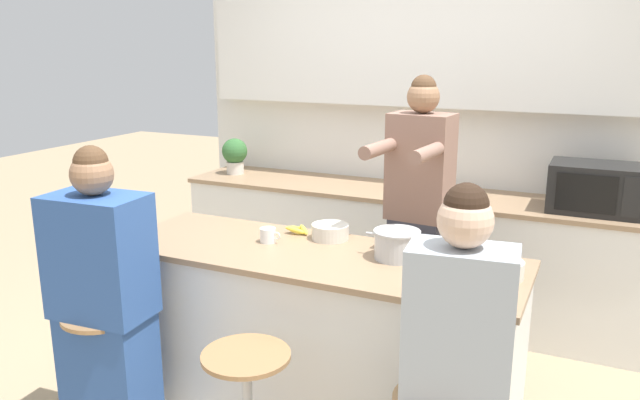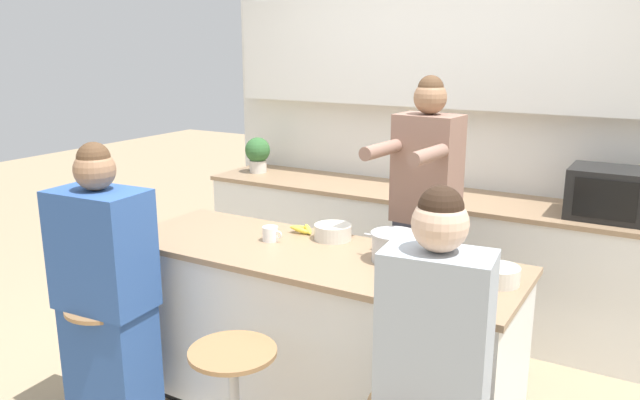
{
  "view_description": "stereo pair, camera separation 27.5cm",
  "coord_description": "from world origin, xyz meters",
  "px_view_note": "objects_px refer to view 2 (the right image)",
  "views": [
    {
      "loc": [
        1.25,
        -2.62,
        1.89
      ],
      "look_at": [
        0.0,
        0.07,
        1.14
      ],
      "focal_mm": 35.0,
      "sensor_mm": 36.0,
      "label": 1
    },
    {
      "loc": [
        1.5,
        -2.49,
        1.89
      ],
      "look_at": [
        0.0,
        0.07,
        1.14
      ],
      "focal_mm": 35.0,
      "sensor_mm": 36.0,
      "label": 2
    }
  ],
  "objects_px": {
    "cooking_pot": "(394,247)",
    "banana_bunch": "(302,229)",
    "person_cooking": "(424,236)",
    "coffee_cup_near": "(270,234)",
    "person_wrapped_blanket": "(106,299)",
    "person_seated_near": "(431,400)",
    "bar_stool_leftmost": "(109,361)",
    "potted_plant": "(258,153)",
    "microwave": "(618,194)",
    "fruit_bowl": "(333,232)",
    "kitchen_island": "(313,334)"
  },
  "relations": [
    {
      "from": "coffee_cup_near",
      "to": "cooking_pot",
      "type": "bearing_deg",
      "value": 3.57
    },
    {
      "from": "person_cooking",
      "to": "microwave",
      "type": "relative_size",
      "value": 3.21
    },
    {
      "from": "banana_bunch",
      "to": "potted_plant",
      "type": "bearing_deg",
      "value": 133.93
    },
    {
      "from": "coffee_cup_near",
      "to": "potted_plant",
      "type": "xyz_separation_m",
      "value": [
        -1.1,
        1.42,
        0.11
      ]
    },
    {
      "from": "person_seated_near",
      "to": "banana_bunch",
      "type": "bearing_deg",
      "value": 134.87
    },
    {
      "from": "person_seated_near",
      "to": "coffee_cup_near",
      "type": "distance_m",
      "value": 1.33
    },
    {
      "from": "person_cooking",
      "to": "coffee_cup_near",
      "type": "relative_size",
      "value": 15.21
    },
    {
      "from": "kitchen_island",
      "to": "person_seated_near",
      "type": "bearing_deg",
      "value": -35.32
    },
    {
      "from": "kitchen_island",
      "to": "coffee_cup_near",
      "type": "distance_m",
      "value": 0.56
    },
    {
      "from": "banana_bunch",
      "to": "potted_plant",
      "type": "height_order",
      "value": "potted_plant"
    },
    {
      "from": "person_wrapped_blanket",
      "to": "microwave",
      "type": "relative_size",
      "value": 2.7
    },
    {
      "from": "person_seated_near",
      "to": "banana_bunch",
      "type": "distance_m",
      "value": 1.38
    },
    {
      "from": "person_cooking",
      "to": "cooking_pot",
      "type": "height_order",
      "value": "person_cooking"
    },
    {
      "from": "person_cooking",
      "to": "coffee_cup_near",
      "type": "distance_m",
      "value": 0.84
    },
    {
      "from": "bar_stool_leftmost",
      "to": "cooking_pot",
      "type": "distance_m",
      "value": 1.52
    },
    {
      "from": "fruit_bowl",
      "to": "person_cooking",
      "type": "bearing_deg",
      "value": 43.65
    },
    {
      "from": "cooking_pot",
      "to": "potted_plant",
      "type": "distance_m",
      "value": 2.25
    },
    {
      "from": "fruit_bowl",
      "to": "microwave",
      "type": "height_order",
      "value": "microwave"
    },
    {
      "from": "person_cooking",
      "to": "potted_plant",
      "type": "height_order",
      "value": "person_cooking"
    },
    {
      "from": "bar_stool_leftmost",
      "to": "coffee_cup_near",
      "type": "xyz_separation_m",
      "value": [
        0.54,
        0.65,
        0.57
      ]
    },
    {
      "from": "person_seated_near",
      "to": "microwave",
      "type": "height_order",
      "value": "person_seated_near"
    },
    {
      "from": "coffee_cup_near",
      "to": "potted_plant",
      "type": "height_order",
      "value": "potted_plant"
    },
    {
      "from": "coffee_cup_near",
      "to": "potted_plant",
      "type": "relative_size",
      "value": 0.41
    },
    {
      "from": "cooking_pot",
      "to": "microwave",
      "type": "xyz_separation_m",
      "value": [
        0.82,
        1.34,
        0.07
      ]
    },
    {
      "from": "coffee_cup_near",
      "to": "person_wrapped_blanket",
      "type": "bearing_deg",
      "value": -128.61
    },
    {
      "from": "person_wrapped_blanket",
      "to": "person_seated_near",
      "type": "bearing_deg",
      "value": -3.74
    },
    {
      "from": "kitchen_island",
      "to": "person_cooking",
      "type": "bearing_deg",
      "value": 58.9
    },
    {
      "from": "bar_stool_leftmost",
      "to": "microwave",
      "type": "relative_size",
      "value": 1.21
    },
    {
      "from": "microwave",
      "to": "person_seated_near",
      "type": "bearing_deg",
      "value": -100.29
    },
    {
      "from": "fruit_bowl",
      "to": "banana_bunch",
      "type": "xyz_separation_m",
      "value": [
        -0.2,
        0.01,
        -0.02
      ]
    },
    {
      "from": "person_wrapped_blanket",
      "to": "potted_plant",
      "type": "relative_size",
      "value": 5.2
    },
    {
      "from": "cooking_pot",
      "to": "coffee_cup_near",
      "type": "bearing_deg",
      "value": -176.43
    },
    {
      "from": "bar_stool_leftmost",
      "to": "cooking_pot",
      "type": "height_order",
      "value": "cooking_pot"
    },
    {
      "from": "bar_stool_leftmost",
      "to": "microwave",
      "type": "bearing_deg",
      "value": 44.91
    },
    {
      "from": "bar_stool_leftmost",
      "to": "microwave",
      "type": "height_order",
      "value": "microwave"
    },
    {
      "from": "person_cooking",
      "to": "person_wrapped_blanket",
      "type": "bearing_deg",
      "value": -129.09
    },
    {
      "from": "microwave",
      "to": "coffee_cup_near",
      "type": "bearing_deg",
      "value": -137.34
    },
    {
      "from": "person_seated_near",
      "to": "coffee_cup_near",
      "type": "bearing_deg",
      "value": 143.73
    },
    {
      "from": "person_seated_near",
      "to": "person_cooking",
      "type": "bearing_deg",
      "value": 106.16
    },
    {
      "from": "kitchen_island",
      "to": "microwave",
      "type": "xyz_separation_m",
      "value": [
        1.22,
        1.43,
        0.58
      ]
    },
    {
      "from": "kitchen_island",
      "to": "person_wrapped_blanket",
      "type": "height_order",
      "value": "person_wrapped_blanket"
    },
    {
      "from": "potted_plant",
      "to": "fruit_bowl",
      "type": "bearing_deg",
      "value": -41.97
    },
    {
      "from": "coffee_cup_near",
      "to": "banana_bunch",
      "type": "height_order",
      "value": "coffee_cup_near"
    },
    {
      "from": "potted_plant",
      "to": "person_cooking",
      "type": "bearing_deg",
      "value": -26.83
    },
    {
      "from": "coffee_cup_near",
      "to": "microwave",
      "type": "distance_m",
      "value": 2.04
    },
    {
      "from": "person_cooking",
      "to": "fruit_bowl",
      "type": "xyz_separation_m",
      "value": [
        -0.37,
        -0.35,
        0.06
      ]
    },
    {
      "from": "kitchen_island",
      "to": "coffee_cup_near",
      "type": "xyz_separation_m",
      "value": [
        -0.28,
        0.05,
        0.48
      ]
    },
    {
      "from": "cooking_pot",
      "to": "banana_bunch",
      "type": "bearing_deg",
      "value": 165.4
    },
    {
      "from": "person_seated_near",
      "to": "potted_plant",
      "type": "relative_size",
      "value": 5.16
    },
    {
      "from": "banana_bunch",
      "to": "coffee_cup_near",
      "type": "bearing_deg",
      "value": -109.54
    }
  ]
}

